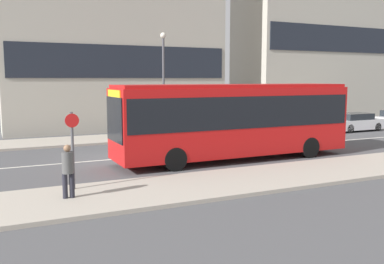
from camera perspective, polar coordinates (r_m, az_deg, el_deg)
name	(u,v)px	position (r m, az deg, el deg)	size (l,w,h in m)	color
ground_plane	(123,159)	(20.07, -9.18, -3.52)	(120.00, 120.00, 0.00)	#4F4F51
sidewalk_near	(176,188)	(14.30, -2.08, -7.51)	(44.00, 3.50, 0.13)	#B2A899
sidewalk_far	(93,140)	(26.05, -13.04, -1.03)	(44.00, 3.50, 0.13)	#B2A899
lane_centerline	(123,158)	(20.07, -9.18, -3.51)	(41.80, 0.16, 0.01)	silver
apartment_block_left_tower	(115,6)	(32.03, -10.17, 16.15)	(15.65, 4.09, 17.53)	#B7B2A3
city_bus	(234,117)	(19.46, 5.66, 2.05)	(11.09, 2.54, 3.42)	red
parked_car_0	(291,125)	(28.90, 13.01, 0.90)	(4.39, 1.71, 1.34)	silver
parked_car_1	(355,122)	(32.31, 20.93, 1.20)	(4.18, 1.70, 1.26)	silver
pedestrian_near_stop	(68,168)	(13.25, -16.22, -4.64)	(0.35, 0.34, 1.61)	#23232D
bus_stop_sign	(73,144)	(14.18, -15.64, -1.57)	(0.44, 0.12, 2.50)	#4C4C51
street_lamp	(163,73)	(26.28, -3.82, 7.86)	(0.36, 0.36, 6.30)	#4C4C51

